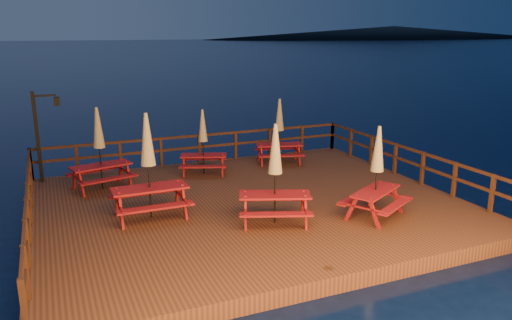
% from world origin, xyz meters
% --- Properties ---
extents(ground, '(500.00, 500.00, 0.00)m').
position_xyz_m(ground, '(0.00, 0.00, 0.00)').
color(ground, black).
rests_on(ground, ground).
extents(deck, '(12.00, 10.00, 0.40)m').
position_xyz_m(deck, '(0.00, 0.00, 0.20)').
color(deck, '#462716').
rests_on(deck, ground).
extents(deck_piles, '(11.44, 9.44, 1.40)m').
position_xyz_m(deck_piles, '(0.00, 0.00, -0.30)').
color(deck_piles, '#3A2012').
rests_on(deck_piles, ground).
extents(railing, '(11.80, 9.75, 1.10)m').
position_xyz_m(railing, '(0.00, 1.78, 1.16)').
color(railing, '#3A2012').
rests_on(railing, deck).
extents(lamp_post, '(0.85, 0.18, 3.00)m').
position_xyz_m(lamp_post, '(-5.39, 4.55, 2.20)').
color(lamp_post, black).
rests_on(lamp_post, deck).
extents(headland_right, '(230.40, 86.40, 7.00)m').
position_xyz_m(headland_right, '(185.00, 230.00, 3.50)').
color(headland_right, black).
rests_on(headland_right, ground).
extents(picnic_table_0, '(2.27, 2.08, 2.63)m').
position_xyz_m(picnic_table_0, '(0.04, -1.80, 1.77)').
color(picnic_table_0, maroon).
rests_on(picnic_table_0, deck).
extents(picnic_table_1, '(2.03, 1.82, 2.44)m').
position_xyz_m(picnic_table_1, '(2.76, 3.61, 1.67)').
color(picnic_table_1, maroon).
rests_on(picnic_table_1, deck).
extents(picnic_table_2, '(1.95, 1.78, 2.27)m').
position_xyz_m(picnic_table_2, '(-0.30, 3.33, 1.58)').
color(picnic_table_2, maroon).
rests_on(picnic_table_2, deck).
extents(picnic_table_3, '(2.14, 1.90, 2.61)m').
position_xyz_m(picnic_table_3, '(-3.78, 2.96, 1.76)').
color(picnic_table_3, maroon).
rests_on(picnic_table_3, deck).
extents(picnic_table_4, '(2.00, 1.65, 2.85)m').
position_xyz_m(picnic_table_4, '(-2.87, -0.15, 1.88)').
color(picnic_table_4, maroon).
rests_on(picnic_table_4, deck).
extents(picnic_table_5, '(2.22, 2.10, 2.49)m').
position_xyz_m(picnic_table_5, '(2.72, -2.45, 1.69)').
color(picnic_table_5, maroon).
rests_on(picnic_table_5, deck).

